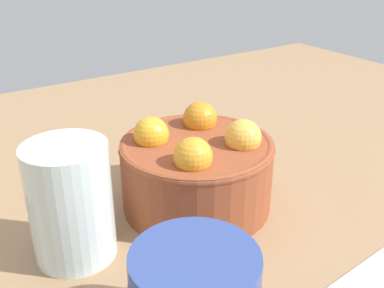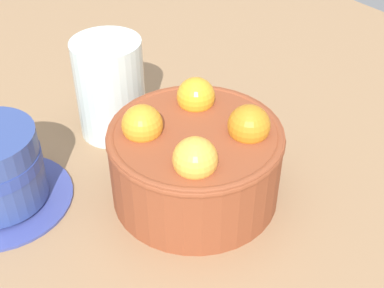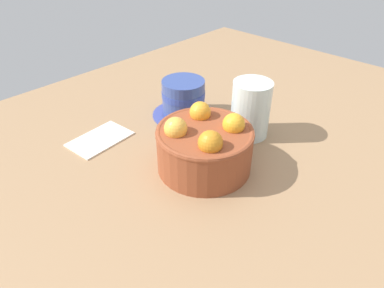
% 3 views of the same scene
% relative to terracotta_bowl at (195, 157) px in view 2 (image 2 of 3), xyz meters
% --- Properties ---
extents(ground_plane, '(1.36, 1.02, 0.03)m').
position_rel_terracotta_bowl_xyz_m(ground_plane, '(-0.00, -0.00, -0.06)').
color(ground_plane, '#997551').
extents(terracotta_bowl, '(0.16, 0.16, 0.10)m').
position_rel_terracotta_bowl_xyz_m(terracotta_bowl, '(0.00, 0.00, 0.00)').
color(terracotta_bowl, brown).
rests_on(terracotta_bowl, ground_plane).
extents(water_glass, '(0.07, 0.07, 0.11)m').
position_rel_terracotta_bowl_xyz_m(water_glass, '(-0.14, -0.01, 0.01)').
color(water_glass, silver).
rests_on(water_glass, ground_plane).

